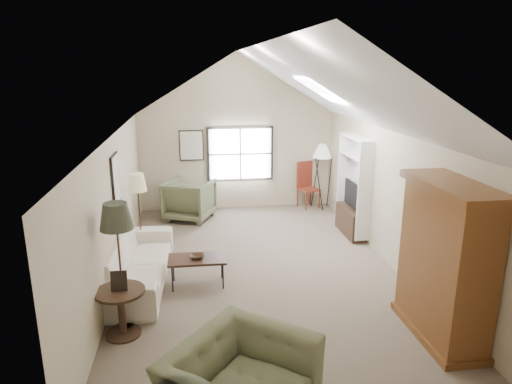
{
  "coord_description": "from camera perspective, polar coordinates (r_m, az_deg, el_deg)",
  "views": [
    {
      "loc": [
        -1.16,
        -7.64,
        3.64
      ],
      "look_at": [
        0.0,
        0.4,
        1.4
      ],
      "focal_mm": 32.0,
      "sensor_mm": 36.0,
      "label": 1
    }
  ],
  "objects": [
    {
      "name": "room_shell",
      "position": [
        7.74,
        0.43,
        12.21
      ],
      "size": [
        5.01,
        8.01,
        4.0
      ],
      "color": "#6F624F",
      "rests_on": "ground"
    },
    {
      "name": "window",
      "position": [
        11.87,
        -1.98,
        4.78
      ],
      "size": [
        1.72,
        0.08,
        1.42
      ],
      "primitive_type": "cube",
      "color": "black",
      "rests_on": "room_shell"
    },
    {
      "name": "skylight",
      "position": [
        8.9,
        8.05,
        12.56
      ],
      "size": [
        0.8,
        1.2,
        0.52
      ],
      "primitive_type": null,
      "color": "white",
      "rests_on": "room_shell"
    },
    {
      "name": "wall_art",
      "position": [
        9.8,
        -12.29,
        3.81
      ],
      "size": [
        1.97,
        3.71,
        0.88
      ],
      "color": "black",
      "rests_on": "room_shell"
    },
    {
      "name": "armoire",
      "position": [
        6.71,
        22.62,
        -8.08
      ],
      "size": [
        0.6,
        1.5,
        2.2
      ],
      "primitive_type": "cube",
      "color": "brown",
      "rests_on": "ground"
    },
    {
      "name": "tv_alcove",
      "position": [
        10.19,
        12.16,
        0.92
      ],
      "size": [
        0.32,
        1.3,
        2.1
      ],
      "primitive_type": "cube",
      "color": "white",
      "rests_on": "ground"
    },
    {
      "name": "media_console",
      "position": [
        10.42,
        11.79,
        -3.61
      ],
      "size": [
        0.34,
        1.18,
        0.6
      ],
      "primitive_type": "cube",
      "color": "#382316",
      "rests_on": "ground"
    },
    {
      "name": "tv_panel",
      "position": [
        10.24,
        11.98,
        -0.33
      ],
      "size": [
        0.05,
        0.9,
        0.55
      ],
      "primitive_type": "cube",
      "color": "black",
      "rests_on": "media_console"
    },
    {
      "name": "sofa",
      "position": [
        8.2,
        -14.96,
        -8.42
      ],
      "size": [
        1.22,
        2.79,
        0.8
      ],
      "primitive_type": "imported",
      "rotation": [
        0.0,
        0.0,
        1.52
      ],
      "color": "silver",
      "rests_on": "ground"
    },
    {
      "name": "armchair_far",
      "position": [
        11.28,
        -8.29,
        -0.95
      ],
      "size": [
        1.41,
        1.42,
        0.99
      ],
      "primitive_type": "imported",
      "rotation": [
        0.0,
        0.0,
        2.71
      ],
      "color": "#565C40",
      "rests_on": "ground"
    },
    {
      "name": "coffee_table",
      "position": [
        7.99,
        -7.29,
        -9.83
      ],
      "size": [
        0.99,
        0.56,
        0.5
      ],
      "primitive_type": "cube",
      "rotation": [
        0.0,
        0.0,
        -0.01
      ],
      "color": "#341C15",
      "rests_on": "ground"
    },
    {
      "name": "bowl",
      "position": [
        7.87,
        -7.36,
        -7.98
      ],
      "size": [
        0.24,
        0.24,
        0.06
      ],
      "primitive_type": "imported",
      "rotation": [
        0.0,
        0.0,
        -0.01
      ],
      "color": "#372316",
      "rests_on": "coffee_table"
    },
    {
      "name": "side_table",
      "position": [
        6.81,
        -16.44,
        -14.26
      ],
      "size": [
        0.72,
        0.72,
        0.69
      ],
      "primitive_type": "cylinder",
      "rotation": [
        0.0,
        0.0,
        -0.05
      ],
      "color": "#3D2519",
      "rests_on": "ground"
    },
    {
      "name": "side_chair",
      "position": [
        12.13,
        6.62,
        0.84
      ],
      "size": [
        0.61,
        0.61,
        1.22
      ],
      "primitive_type": "cube",
      "rotation": [
        0.0,
        0.0,
        0.35
      ],
      "color": "maroon",
      "rests_on": "ground"
    },
    {
      "name": "tripod_lamp",
      "position": [
        12.08,
        8.18,
        2.0
      ],
      "size": [
        0.67,
        0.67,
        1.74
      ],
      "primitive_type": null,
      "rotation": [
        0.0,
        0.0,
        0.43
      ],
      "color": "silver",
      "rests_on": "ground"
    },
    {
      "name": "dark_lamp",
      "position": [
        6.71,
        -16.61,
        -8.87
      ],
      "size": [
        0.48,
        0.48,
        1.91
      ],
      "primitive_type": null,
      "rotation": [
        0.0,
        0.0,
        -0.05
      ],
      "color": "black",
      "rests_on": "ground"
    },
    {
      "name": "tan_lamp",
      "position": [
        9.16,
        -14.34,
        -2.78
      ],
      "size": [
        0.36,
        0.36,
        1.71
      ],
      "primitive_type": null,
      "rotation": [
        0.0,
        0.0,
        -0.05
      ],
      "color": "tan",
      "rests_on": "ground"
    }
  ]
}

